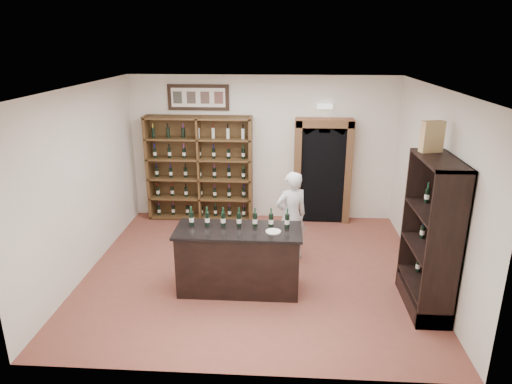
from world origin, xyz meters
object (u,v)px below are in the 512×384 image
wine_crate (432,137)px  shopkeeper (291,216)px  wine_shelf (200,168)px  counter_bottle_0 (191,218)px  side_cabinet (430,259)px  tasting_counter (239,260)px

wine_crate → shopkeeper: bearing=136.4°
wine_shelf → counter_bottle_0: wine_shelf is taller
counter_bottle_0 → side_cabinet: side_cabinet is taller
counter_bottle_0 → side_cabinet: bearing=-6.9°
shopkeeper → wine_crate: 2.67m
tasting_counter → side_cabinet: side_cabinet is taller
side_cabinet → shopkeeper: side_cabinet is taller
wine_shelf → wine_crate: size_ratio=5.14×
tasting_counter → shopkeeper: (0.80, 1.09, 0.30)m
side_cabinet → counter_bottle_0: bearing=173.1°
tasting_counter → side_cabinet: bearing=-6.3°
counter_bottle_0 → wine_crate: bearing=-0.9°
wine_shelf → tasting_counter: wine_shelf is taller
wine_shelf → tasting_counter: 3.19m
wine_shelf → side_cabinet: (3.82, -3.23, -0.35)m
wine_shelf → tasting_counter: bearing=-69.4°
shopkeeper → counter_bottle_0: bearing=7.6°
tasting_counter → wine_crate: size_ratio=4.39×
wine_shelf → tasting_counter: (1.10, -2.93, -0.61)m
wine_shelf → side_cabinet: same height
tasting_counter → counter_bottle_0: (-0.72, 0.12, 0.61)m
side_cabinet → shopkeeper: (-1.93, 1.39, 0.04)m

